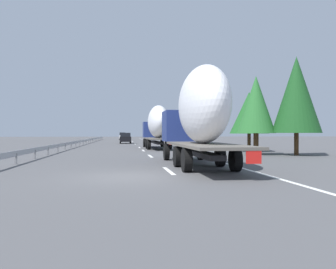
# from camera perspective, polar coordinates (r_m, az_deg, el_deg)

# --- Properties ---
(ground_plane) EXTENTS (260.00, 260.00, 0.00)m
(ground_plane) POSITION_cam_1_polar(r_m,az_deg,el_deg) (53.40, -7.34, -1.63)
(ground_plane) COLOR #4C4C4F
(lane_stripe_0) EXTENTS (3.20, 0.20, 0.01)m
(lane_stripe_0) POSITION_cam_1_polar(r_m,az_deg,el_deg) (15.60, 0.11, -6.01)
(lane_stripe_0) COLOR white
(lane_stripe_0) RESTS_ON ground_plane
(lane_stripe_1) EXTENTS (3.20, 0.20, 0.01)m
(lane_stripe_1) POSITION_cam_1_polar(r_m,az_deg,el_deg) (25.60, -2.95, -3.59)
(lane_stripe_1) COLOR white
(lane_stripe_1) RESTS_ON ground_plane
(lane_stripe_2) EXTENTS (3.20, 0.20, 0.01)m
(lane_stripe_2) POSITION_cam_1_polar(r_m,az_deg,el_deg) (34.04, -4.12, -2.66)
(lane_stripe_2) COLOR white
(lane_stripe_2) RESTS_ON ground_plane
(lane_stripe_3) EXTENTS (3.20, 0.20, 0.01)m
(lane_stripe_3) POSITION_cam_1_polar(r_m,az_deg,el_deg) (41.39, -4.75, -2.15)
(lane_stripe_3) COLOR white
(lane_stripe_3) RESTS_ON ground_plane
(lane_stripe_4) EXTENTS (3.20, 0.20, 0.01)m
(lane_stripe_4) POSITION_cam_1_polar(r_m,az_deg,el_deg) (55.24, -5.48, -1.57)
(lane_stripe_4) COLOR white
(lane_stripe_4) RESTS_ON ground_plane
(lane_stripe_5) EXTENTS (3.20, 0.20, 0.01)m
(lane_stripe_5) POSITION_cam_1_polar(r_m,az_deg,el_deg) (69.25, -5.92, -1.22)
(lane_stripe_5) COLOR white
(lane_stripe_5) RESTS_ON ground_plane
(lane_stripe_6) EXTENTS (3.20, 0.20, 0.01)m
(lane_stripe_6) POSITION_cam_1_polar(r_m,az_deg,el_deg) (80.99, -6.17, -1.01)
(lane_stripe_6) COLOR white
(lane_stripe_6) RESTS_ON ground_plane
(lane_stripe_7) EXTENTS (3.20, 0.20, 0.01)m
(lane_stripe_7) POSITION_cam_1_polar(r_m,az_deg,el_deg) (77.14, -6.10, -1.07)
(lane_stripe_7) COLOR white
(lane_stripe_7) RESTS_ON ground_plane
(edge_line_right) EXTENTS (110.00, 0.20, 0.01)m
(edge_line_right) POSITION_cam_1_polar(r_m,az_deg,el_deg) (58.68, -1.98, -1.47)
(edge_line_right) COLOR white
(edge_line_right) RESTS_ON ground_plane
(truck_lead) EXTENTS (13.02, 2.55, 4.70)m
(truck_lead) POSITION_cam_1_polar(r_m,az_deg,el_deg) (38.24, -1.81, 1.57)
(truck_lead) COLOR navy
(truck_lead) RESTS_ON ground_plane
(truck_trailing) EXTENTS (12.39, 2.55, 4.94)m
(truck_trailing) POSITION_cam_1_polar(r_m,az_deg,el_deg) (17.71, 5.07, 3.43)
(truck_trailing) COLOR navy
(truck_trailing) RESTS_ON ground_plane
(car_silver_hatch) EXTENTS (4.69, 1.77, 1.83)m
(car_silver_hatch) POSITION_cam_1_polar(r_m,az_deg,el_deg) (81.91, -7.28, -0.36)
(car_silver_hatch) COLOR #ADB2B7
(car_silver_hatch) RESTS_ON ground_plane
(car_white_van) EXTENTS (4.46, 1.82, 1.95)m
(car_white_van) POSITION_cam_1_polar(r_m,az_deg,el_deg) (94.92, -7.55, -0.26)
(car_white_van) COLOR white
(car_white_van) RESTS_ON ground_plane
(car_black_suv) EXTENTS (4.31, 1.88, 1.79)m
(car_black_suv) POSITION_cam_1_polar(r_m,az_deg,el_deg) (58.15, -7.07, -0.59)
(car_black_suv) COLOR black
(car_black_suv) RESTS_ON ground_plane
(road_sign) EXTENTS (0.10, 0.90, 3.25)m
(road_sign) POSITION_cam_1_polar(r_m,az_deg,el_deg) (56.38, -0.53, 0.74)
(road_sign) COLOR gray
(road_sign) RESTS_ON ground_plane
(tree_0) EXTENTS (3.61, 3.61, 5.56)m
(tree_0) POSITION_cam_1_polar(r_m,az_deg,el_deg) (33.02, 13.29, 3.52)
(tree_0) COLOR #472D19
(tree_0) RESTS_ON ground_plane
(tree_1) EXTENTS (3.00, 3.00, 6.25)m
(tree_1) POSITION_cam_1_polar(r_m,az_deg,el_deg) (28.12, 14.38, 4.80)
(tree_1) COLOR #472D19
(tree_1) RESTS_ON ground_plane
(tree_2) EXTENTS (3.79, 3.79, 5.64)m
(tree_2) POSITION_cam_1_polar(r_m,az_deg,el_deg) (45.95, 6.78, 2.77)
(tree_2) COLOR #472D19
(tree_2) RESTS_ON ground_plane
(tree_3) EXTENTS (3.71, 3.71, 7.62)m
(tree_3) POSITION_cam_1_polar(r_m,az_deg,el_deg) (28.39, 20.50, 6.19)
(tree_3) COLOR #472D19
(tree_3) RESTS_ON ground_plane
(tree_4) EXTENTS (2.84, 2.84, 6.81)m
(tree_4) POSITION_cam_1_polar(r_m,az_deg,el_deg) (86.71, -0.79, 1.76)
(tree_4) COLOR #472D19
(tree_4) RESTS_ON ground_plane
(tree_5) EXTENTS (2.70, 2.70, 5.69)m
(tree_5) POSITION_cam_1_polar(r_m,az_deg,el_deg) (91.83, -0.11, 1.27)
(tree_5) COLOR #472D19
(tree_5) RESTS_ON ground_plane
(guardrail_median) EXTENTS (94.00, 0.10, 0.76)m
(guardrail_median) POSITION_cam_1_polar(r_m,az_deg,el_deg) (56.67, -13.43, -0.95)
(guardrail_median) COLOR #9EA0A5
(guardrail_median) RESTS_ON ground_plane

